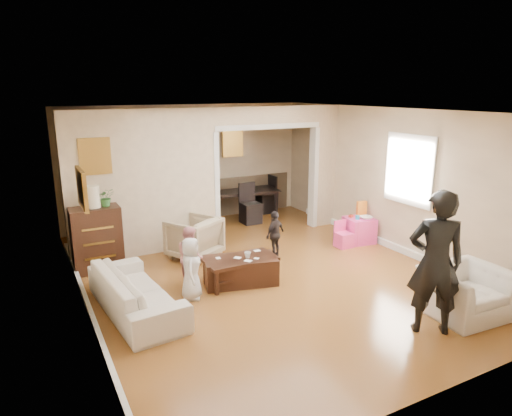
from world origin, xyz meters
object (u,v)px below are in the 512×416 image
coffee_table (240,270)px  child_toddler (275,234)px  armchair_back (194,238)px  sofa (136,291)px  armchair_front (465,292)px  child_kneel_a (191,269)px  child_kneel_b (190,256)px  dining_table (238,203)px  play_table (359,230)px  dresser (97,239)px  table_lamp (93,197)px  cyan_cup (357,217)px  coffee_cup (248,255)px  adult_person (435,263)px

coffee_table → child_toddler: size_ratio=1.30×
armchair_back → sofa: bearing=18.6°
armchair_front → coffee_table: 3.18m
child_kneel_a → sofa: bearing=116.4°
child_kneel_b → armchair_front: bearing=-137.7°
dining_table → child_toddler: (-0.58, -2.73, 0.10)m
armchair_back → play_table: 3.23m
dresser → table_lamp: size_ratio=2.97×
table_lamp → cyan_cup: (4.66, -0.96, -0.72)m
dresser → dining_table: size_ratio=0.59×
dresser → dining_table: (3.48, 1.90, -0.21)m
armchair_back → child_kneel_a: (-0.61, -1.54, 0.09)m
coffee_cup → child_kneel_a: size_ratio=0.11×
play_table → coffee_table: bearing=-167.0°
armchair_front → coffee_table: (-2.18, 2.31, -0.12)m
coffee_cup → adult_person: adult_person is taller
sofa → armchair_front: (3.83, -2.13, 0.03)m
armchair_back → child_kneel_a: child_kneel_a is taller
adult_person → child_kneel_b: size_ratio=1.94×
coffee_cup → play_table: coffee_cup is taller
coffee_table → coffee_cup: bearing=-26.6°
dresser → adult_person: (3.30, -3.97, 0.37)m
table_lamp → coffee_table: bearing=-40.5°
armchair_front → play_table: bearing=79.8°
sofa → armchair_front: bearing=-124.6°
dining_table → adult_person: 5.90m
table_lamp → armchair_back: bearing=-6.9°
play_table → armchair_back: bearing=167.2°
child_toddler → coffee_cup: bearing=14.6°
coffee_cup → dining_table: 3.85m
sofa → coffee_table: 1.66m
play_table → adult_person: adult_person is taller
dining_table → adult_person: size_ratio=1.01×
armchair_front → child_kneel_a: (-3.03, 2.16, 0.13)m
table_lamp → dining_table: (3.48, 1.90, -0.93)m
coffee_table → play_table: 2.99m
armchair_front → cyan_cup: bearing=81.4°
cyan_cup → child_kneel_b: size_ratio=0.09×
dresser → adult_person: size_ratio=0.59×
child_toddler → coffee_table: bearing=10.0°
armchair_back → child_toddler: (1.29, -0.64, 0.06)m
dresser → child_kneel_a: (1.00, -1.73, -0.08)m
child_kneel_b → child_kneel_a: bearing=156.0°
dresser → table_lamp: bearing=0.0°
armchair_back → coffee_cup: bearing=73.9°
armchair_back → coffee_cup: (0.34, -1.44, 0.09)m
dresser → cyan_cup: size_ratio=13.39×
table_lamp → child_kneel_a: size_ratio=0.40×
dining_table → armchair_front: bearing=-75.8°
sofa → child_kneel_a: child_kneel_a is taller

